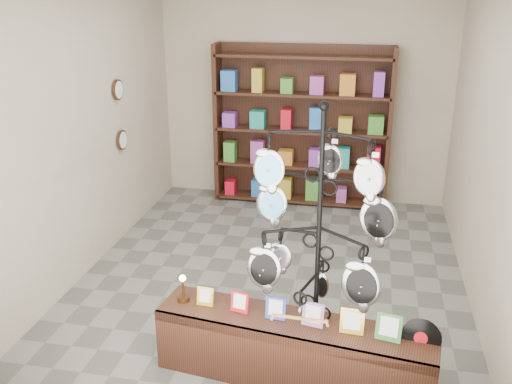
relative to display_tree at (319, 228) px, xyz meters
The scene contains 6 objects.
ground 2.07m from the display_tree, 111.67° to the left, with size 5.00×5.00×0.00m, color slate.
room_envelope 1.72m from the display_tree, 111.67° to the left, with size 5.00×5.00×5.00m.
display_tree is the anchor object (origin of this frame).
front_shelf 1.03m from the display_tree, 146.25° to the right, with size 2.20×0.73×0.77m.
back_shelving 3.86m from the display_tree, 98.96° to the left, with size 2.42×0.36×2.20m.
wall_clocks 3.46m from the display_tree, 138.06° to the left, with size 0.03×0.24×0.84m.
Camera 1 is at (0.90, -5.34, 2.98)m, focal length 40.00 mm.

